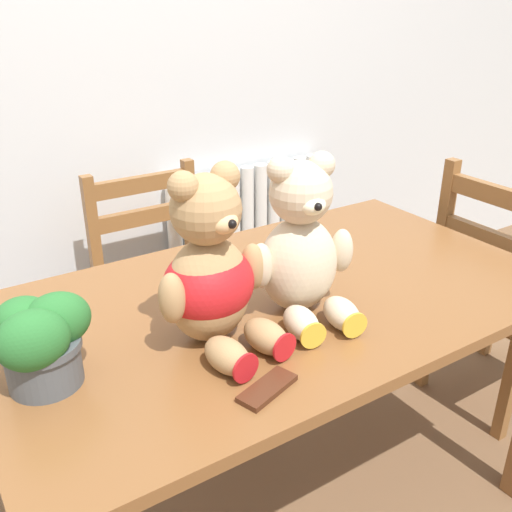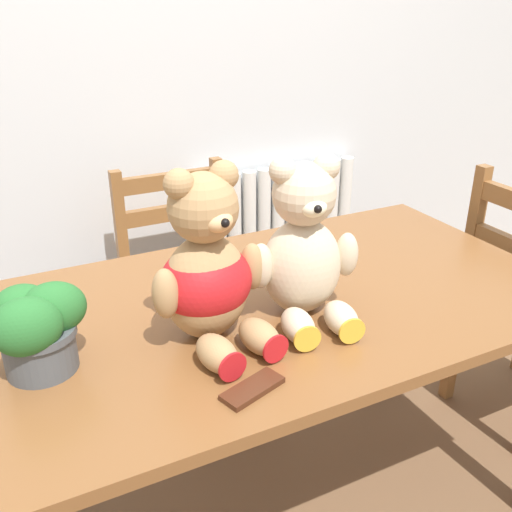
# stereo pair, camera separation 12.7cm
# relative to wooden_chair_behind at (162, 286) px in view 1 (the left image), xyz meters

# --- Properties ---
(wall_back) EXTENTS (8.00, 0.04, 2.60)m
(wall_back) POSITION_rel_wooden_chair_behind_xyz_m (0.01, 0.34, 0.85)
(wall_back) COLOR silver
(wall_back) RESTS_ON ground_plane
(radiator) EXTENTS (0.79, 0.10, 0.76)m
(radiator) POSITION_rel_wooden_chair_behind_xyz_m (0.55, 0.27, -0.10)
(radiator) COLOR white
(radiator) RESTS_ON ground_plane
(dining_table) EXTENTS (1.45, 0.83, 0.75)m
(dining_table) POSITION_rel_wooden_chair_behind_xyz_m (0.01, -0.74, 0.20)
(dining_table) COLOR brown
(dining_table) RESTS_ON ground_plane
(wooden_chair_behind) EXTENTS (0.43, 0.40, 0.87)m
(wooden_chair_behind) POSITION_rel_wooden_chair_behind_xyz_m (0.00, 0.00, 0.00)
(wooden_chair_behind) COLOR brown
(wooden_chair_behind) RESTS_ON ground_plane
(wooden_chair_side) EXTENTS (0.44, 0.40, 0.93)m
(wooden_chair_side) POSITION_rel_wooden_chair_behind_xyz_m (1.01, -0.74, 0.00)
(wooden_chair_side) COLOR brown
(wooden_chair_side) RESTS_ON ground_plane
(teddy_bear_left) EXTENTS (0.28, 0.30, 0.39)m
(teddy_bear_left) POSITION_rel_wooden_chair_behind_xyz_m (-0.23, -0.83, 0.46)
(teddy_bear_left) COLOR tan
(teddy_bear_left) RESTS_ON dining_table
(teddy_bear_right) EXTENTS (0.27, 0.28, 0.38)m
(teddy_bear_right) POSITION_rel_wooden_chair_behind_xyz_m (0.01, -0.83, 0.47)
(teddy_bear_right) COLOR beige
(teddy_bear_right) RESTS_ON dining_table
(potted_plant) EXTENTS (0.19, 0.17, 0.19)m
(potted_plant) POSITION_rel_wooden_chair_behind_xyz_m (-0.58, -0.80, 0.40)
(potted_plant) COLOR #4C5156
(potted_plant) RESTS_ON dining_table
(chocolate_bar) EXTENTS (0.14, 0.09, 0.01)m
(chocolate_bar) POSITION_rel_wooden_chair_behind_xyz_m (-0.23, -1.05, 0.31)
(chocolate_bar) COLOR #472314
(chocolate_bar) RESTS_ON dining_table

